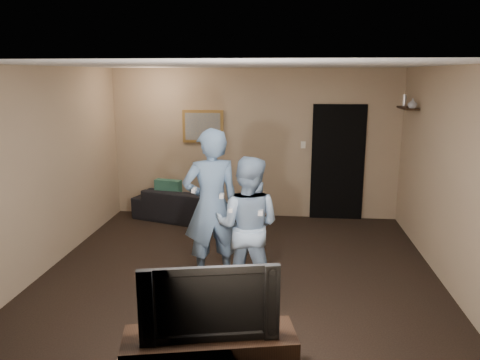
# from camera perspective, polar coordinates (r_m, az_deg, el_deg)

# --- Properties ---
(ground) EXTENTS (5.00, 5.00, 0.00)m
(ground) POSITION_cam_1_polar(r_m,az_deg,el_deg) (6.16, -0.01, -11.12)
(ground) COLOR black
(ground) RESTS_ON ground
(ceiling) EXTENTS (5.00, 5.00, 0.04)m
(ceiling) POSITION_cam_1_polar(r_m,az_deg,el_deg) (5.63, -0.02, 13.84)
(ceiling) COLOR silver
(ceiling) RESTS_ON wall_back
(wall_back) EXTENTS (5.00, 0.04, 2.60)m
(wall_back) POSITION_cam_1_polar(r_m,az_deg,el_deg) (8.21, 1.75, 4.42)
(wall_back) COLOR tan
(wall_back) RESTS_ON ground
(wall_front) EXTENTS (5.00, 0.04, 2.60)m
(wall_front) POSITION_cam_1_polar(r_m,az_deg,el_deg) (3.37, -4.34, -8.08)
(wall_front) COLOR tan
(wall_front) RESTS_ON ground
(wall_left) EXTENTS (0.04, 5.00, 2.60)m
(wall_left) POSITION_cam_1_polar(r_m,az_deg,el_deg) (6.50, -22.53, 1.19)
(wall_left) COLOR tan
(wall_left) RESTS_ON ground
(wall_right) EXTENTS (0.04, 5.00, 2.60)m
(wall_right) POSITION_cam_1_polar(r_m,az_deg,el_deg) (6.05, 24.28, 0.22)
(wall_right) COLOR tan
(wall_right) RESTS_ON ground
(sofa) EXTENTS (2.01, 1.28, 0.55)m
(sofa) POSITION_cam_1_polar(r_m,az_deg,el_deg) (8.19, -6.39, -3.03)
(sofa) COLOR black
(sofa) RESTS_ON ground
(throw_pillow) EXTENTS (0.48, 0.24, 0.46)m
(throw_pillow) POSITION_cam_1_polar(r_m,az_deg,el_deg) (8.21, -8.73, -1.56)
(throw_pillow) COLOR #1A4E41
(throw_pillow) RESTS_ON sofa
(painting_frame) EXTENTS (0.72, 0.05, 0.57)m
(painting_frame) POSITION_cam_1_polar(r_m,az_deg,el_deg) (8.26, -4.53, 6.54)
(painting_frame) COLOR olive
(painting_frame) RESTS_ON wall_back
(painting_canvas) EXTENTS (0.62, 0.01, 0.47)m
(painting_canvas) POSITION_cam_1_polar(r_m,az_deg,el_deg) (8.23, -4.56, 6.52)
(painting_canvas) COLOR slate
(painting_canvas) RESTS_ON painting_frame
(doorway) EXTENTS (0.90, 0.06, 2.00)m
(doorway) POSITION_cam_1_polar(r_m,az_deg,el_deg) (8.26, 11.82, 2.09)
(doorway) COLOR black
(doorway) RESTS_ON ground
(light_switch) EXTENTS (0.08, 0.02, 0.12)m
(light_switch) POSITION_cam_1_polar(r_m,az_deg,el_deg) (8.17, 7.71, 4.27)
(light_switch) COLOR silver
(light_switch) RESTS_ON wall_back
(wall_shelf) EXTENTS (0.20, 0.60, 0.03)m
(wall_shelf) POSITION_cam_1_polar(r_m,az_deg,el_deg) (7.64, 19.77, 8.26)
(wall_shelf) COLOR black
(wall_shelf) RESTS_ON wall_right
(shelf_vase) EXTENTS (0.18, 0.18, 0.14)m
(shelf_vase) POSITION_cam_1_polar(r_m,az_deg,el_deg) (7.38, 20.30, 8.75)
(shelf_vase) COLOR #A4A4A9
(shelf_vase) RESTS_ON wall_shelf
(shelf_figurine) EXTENTS (0.06, 0.06, 0.18)m
(shelf_figurine) POSITION_cam_1_polar(r_m,az_deg,el_deg) (7.86, 19.43, 9.16)
(shelf_figurine) COLOR silver
(shelf_figurine) RESTS_ON wall_shelf
(television) EXTENTS (1.07, 0.36, 0.61)m
(television) POSITION_cam_1_polar(r_m,az_deg,el_deg) (3.74, -3.79, -14.23)
(television) COLOR black
(television) RESTS_ON tv_console
(wii_player_left) EXTENTS (0.80, 0.67, 1.89)m
(wii_player_left) POSITION_cam_1_polar(r_m,az_deg,el_deg) (5.65, -3.52, -3.20)
(wii_player_left) COLOR #698CB6
(wii_player_left) RESTS_ON ground
(wii_player_right) EXTENTS (0.88, 0.74, 1.61)m
(wii_player_right) POSITION_cam_1_polar(r_m,az_deg,el_deg) (5.35, 0.92, -5.63)
(wii_player_right) COLOR #8FAED0
(wii_player_right) RESTS_ON ground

